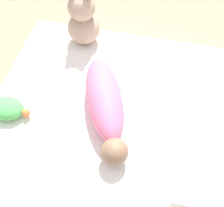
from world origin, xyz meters
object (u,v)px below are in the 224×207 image
(swaddled_baby, at_px, (105,103))
(pillow, at_px, (224,167))
(turtle_plush, at_px, (7,108))
(bunny_plush, at_px, (83,21))

(swaddled_baby, relative_size, pillow, 1.35)
(swaddled_baby, distance_m, pillow, 0.54)
(pillow, height_order, turtle_plush, pillow)
(turtle_plush, bearing_deg, swaddled_baby, 12.79)
(bunny_plush, bearing_deg, swaddled_baby, -63.07)
(pillow, distance_m, bunny_plush, 0.95)
(swaddled_baby, distance_m, bunny_plush, 0.49)
(pillow, bearing_deg, swaddled_baby, 161.49)
(swaddled_baby, bearing_deg, pillow, 48.61)
(swaddled_baby, bearing_deg, turtle_plush, -100.09)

